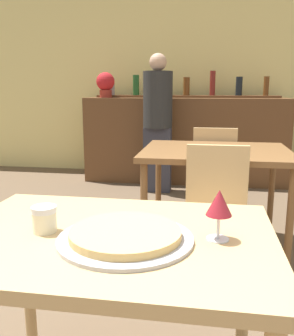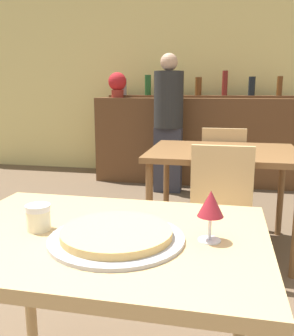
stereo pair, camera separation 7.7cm
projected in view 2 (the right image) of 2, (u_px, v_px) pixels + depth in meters
wall_back at (201, 75)px, 5.22m from camera, size 8.00×0.05×2.80m
dining_table_near at (103, 259)px, 1.23m from camera, size 1.05×0.75×0.76m
dining_table_far at (223, 161)px, 2.78m from camera, size 1.08×0.87×0.77m
bar_counter at (196, 140)px, 4.92m from camera, size 2.60×0.56×1.10m
bar_back_shelf at (197, 92)px, 4.93m from camera, size 2.39×0.24×0.34m
chair_far_side_front at (220, 210)px, 2.24m from camera, size 0.40×0.40×0.88m
chair_far_side_back at (223, 168)px, 3.40m from camera, size 0.40×0.40×0.88m
pizza_tray at (117, 235)px, 1.14m from camera, size 0.42×0.42×0.04m
cheese_shaker at (38, 217)px, 1.22m from camera, size 0.08×0.08×0.09m
person_standing at (168, 119)px, 4.35m from camera, size 0.34×0.34×1.61m
wine_glass at (211, 205)px, 1.12m from camera, size 0.08×0.08×0.16m
potted_plant at (117, 83)px, 4.93m from camera, size 0.24×0.24×0.33m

